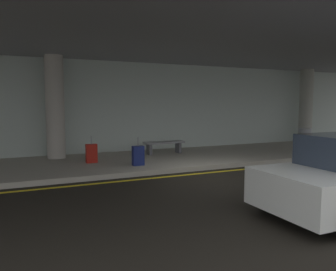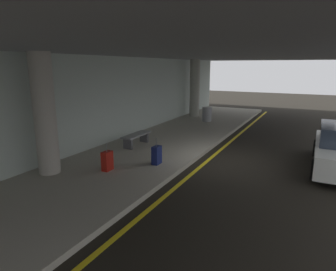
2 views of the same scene
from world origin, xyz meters
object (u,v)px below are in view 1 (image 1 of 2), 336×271
trash_bin_steel (305,138)px  bench_metal (164,145)px  suitcase_upright_secondary (92,153)px  suitcase_upright_primary (138,156)px  support_column_right_mid (306,106)px  support_column_center (55,107)px

trash_bin_steel → bench_metal: bearing=173.4°
suitcase_upright_secondary → suitcase_upright_primary: bearing=-58.4°
suitcase_upright_secondary → trash_bin_steel: bearing=-16.9°
suitcase_upright_secondary → bench_metal: 3.09m
suitcase_upright_secondary → trash_bin_steel: 9.55m
support_column_right_mid → bench_metal: bearing=-175.4°
support_column_right_mid → suitcase_upright_secondary: 11.24m
suitcase_upright_primary → bench_metal: 2.59m
bench_metal → trash_bin_steel: 6.62m
support_column_right_mid → trash_bin_steel: support_column_right_mid is taller
trash_bin_steel → suitcase_upright_secondary: bearing=-179.6°
bench_metal → suitcase_upright_secondary: bearing=-164.4°
support_column_center → trash_bin_steel: size_ratio=4.29×
support_column_right_mid → bench_metal: (-8.05, -0.65, -1.47)m
bench_metal → trash_bin_steel: (6.57, -0.76, 0.07)m
support_column_right_mid → suitcase_upright_secondary: (-11.03, -1.48, -1.51)m
support_column_center → support_column_right_mid: size_ratio=1.00×
support_column_center → suitcase_upright_secondary: support_column_center is taller
suitcase_upright_primary → suitcase_upright_secondary: same height
trash_bin_steel → support_column_center: bearing=172.4°
support_column_center → suitcase_upright_primary: 3.72m
suitcase_upright_secondary → bench_metal: suitcase_upright_secondary is taller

